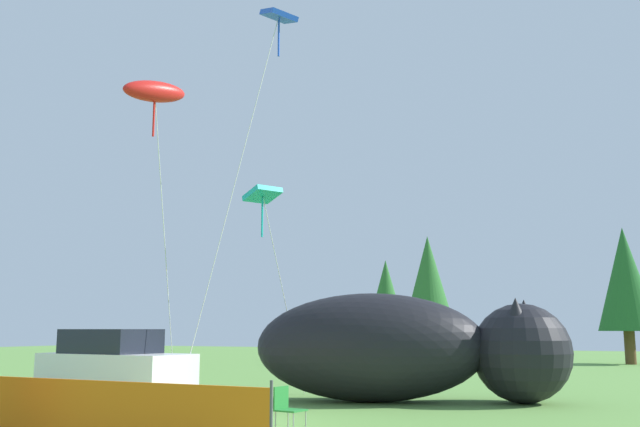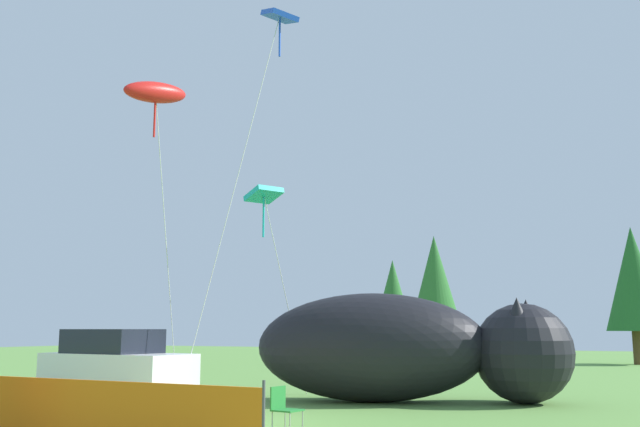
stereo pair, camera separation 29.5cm
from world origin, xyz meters
name	(u,v)px [view 2 (the right image)]	position (x,y,z in m)	size (l,w,h in m)	color
ground_plane	(198,425)	(0.00, 0.00, 0.00)	(120.00, 120.00, 0.00)	#609342
parked_car	(116,367)	(-4.64, 2.58, 1.00)	(4.53, 2.33, 2.03)	white
folding_chair	(283,406)	(2.15, -0.13, 0.52)	(0.57, 0.57, 0.89)	#267F33
inflatable_cat	(406,351)	(2.45, 6.47, 1.41)	(8.94, 5.25, 3.05)	black
safety_fence	(59,411)	(-0.80, -3.16, 0.57)	(8.74, 0.32, 1.25)	orange
kite_red_lizard	(156,94)	(-3.39, 2.31, 8.60)	(1.33, 3.49, 9.18)	silver
kite_teal_diamond	(264,198)	(-1.56, 5.31, 5.95)	(1.22, 2.93, 6.26)	silver
kite_blue_box	(278,25)	(-0.90, 4.85, 11.20)	(2.52, 2.65, 11.76)	silver
horizon_tree_east	(393,298)	(-7.62, 32.94, 4.13)	(2.82, 2.82, 6.72)	brown
horizon_tree_west	(634,279)	(7.47, 33.01, 4.97)	(3.39, 3.39, 8.09)	brown
horizon_tree_northeast	(435,285)	(-3.20, 28.13, 4.65)	(3.17, 3.17, 7.57)	brown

